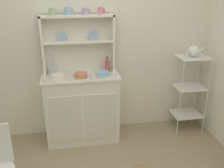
{
  "coord_description": "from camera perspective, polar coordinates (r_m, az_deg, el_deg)",
  "views": [
    {
      "loc": [
        -0.3,
        -1.56,
        1.94
      ],
      "look_at": [
        0.19,
        1.12,
        0.86
      ],
      "focal_mm": 40.13,
      "sensor_mm": 36.0,
      "label": 1
    }
  ],
  "objects": [
    {
      "name": "bowl_floral_medium",
      "position": [
        3.03,
        -7.12,
        2.02
      ],
      "size": [
        0.16,
        0.16,
        0.05
      ],
      "primitive_type": "cylinder",
      "color": "#C67556",
      "rests_on": "hutch_cabinet"
    },
    {
      "name": "bowl_cream_small",
      "position": [
        3.06,
        -1.98,
        2.37
      ],
      "size": [
        0.14,
        0.14,
        0.06
      ],
      "primitive_type": "cylinder",
      "color": "#8EB2D1",
      "rests_on": "hutch_cabinet"
    },
    {
      "name": "bakers_rack",
      "position": [
        3.56,
        17.24,
        -0.48
      ],
      "size": [
        0.4,
        0.33,
        1.07
      ],
      "color": "silver",
      "rests_on": "ground"
    },
    {
      "name": "jam_bottle",
      "position": [
        3.2,
        -1.11,
        4.19
      ],
      "size": [
        0.06,
        0.06,
        0.19
      ],
      "color": "#B74C47",
      "rests_on": "hutch_cabinet"
    },
    {
      "name": "cup_rose_3",
      "position": [
        3.09,
        -2.56,
        16.35
      ],
      "size": [
        0.08,
        0.07,
        0.08
      ],
      "color": "#D17A84",
      "rests_on": "hutch_shelf_unit"
    },
    {
      "name": "cup_lilac_2",
      "position": [
        3.07,
        -6.08,
        16.16
      ],
      "size": [
        0.1,
        0.08,
        0.08
      ],
      "color": "#B79ECC",
      "rests_on": "hutch_shelf_unit"
    },
    {
      "name": "hutch_cabinet",
      "position": [
        3.28,
        -6.83,
        -5.24
      ],
      "size": [
        0.95,
        0.45,
        0.9
      ],
      "color": "white",
      "rests_on": "ground"
    },
    {
      "name": "utensil_jar",
      "position": [
        3.17,
        -13.61,
        3.04
      ],
      "size": [
        0.08,
        0.08,
        0.22
      ],
      "color": "#B2B7C6",
      "rests_on": "hutch_cabinet"
    },
    {
      "name": "hutch_shelf_unit",
      "position": [
        3.16,
        -7.72,
        10.03
      ],
      "size": [
        0.88,
        0.18,
        0.71
      ],
      "color": "silver",
      "rests_on": "hutch_cabinet"
    },
    {
      "name": "cup_sky_1",
      "position": [
        3.06,
        -9.96,
        16.08
      ],
      "size": [
        0.09,
        0.08,
        0.09
      ],
      "color": "#8EB2D1",
      "rests_on": "hutch_shelf_unit"
    },
    {
      "name": "porcelain_teapot",
      "position": [
        3.42,
        18.12,
        7.13
      ],
      "size": [
        0.24,
        0.15,
        0.17
      ],
      "color": "white",
      "rests_on": "bakers_rack"
    },
    {
      "name": "wall_back",
      "position": [
        3.27,
        -4.89,
        9.4
      ],
      "size": [
        3.84,
        0.05,
        2.5
      ],
      "primitive_type": "cube",
      "color": "silver",
      "rests_on": "ground"
    },
    {
      "name": "bowl_mixing_large",
      "position": [
        3.03,
        -12.3,
        1.67
      ],
      "size": [
        0.15,
        0.15,
        0.05
      ],
      "primitive_type": "cylinder",
      "color": "silver",
      "rests_on": "hutch_cabinet"
    },
    {
      "name": "cup_sage_0",
      "position": [
        3.07,
        -13.42,
        15.7
      ],
      "size": [
        0.1,
        0.08,
        0.08
      ],
      "color": "#9EB78E",
      "rests_on": "hutch_shelf_unit"
    }
  ]
}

